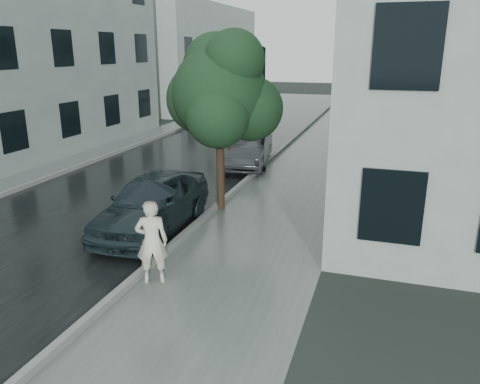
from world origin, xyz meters
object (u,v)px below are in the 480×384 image
(pedestrian, at_px, (152,242))
(car_far, at_px, (249,149))
(street_tree, at_px, (221,92))
(car_near, at_px, (153,202))
(lamp_post, at_px, (259,100))

(pedestrian, bearing_deg, car_far, -107.47)
(street_tree, bearing_deg, pedestrian, -87.02)
(street_tree, distance_m, car_far, 5.99)
(pedestrian, height_order, car_near, pedestrian)
(lamp_post, distance_m, car_far, 2.20)
(pedestrian, xyz_separation_m, car_far, (-1.00, 10.09, -0.20))
(car_near, height_order, car_far, car_near)
(lamp_post, height_order, car_far, lamp_post)
(lamp_post, relative_size, car_near, 1.07)
(pedestrian, bearing_deg, lamp_post, -110.66)
(pedestrian, height_order, car_far, pedestrian)
(pedestrian, xyz_separation_m, lamp_post, (-0.41, 9.48, 1.83))
(pedestrian, height_order, lamp_post, lamp_post)
(lamp_post, distance_m, car_near, 7.22)
(car_near, bearing_deg, street_tree, 62.32)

